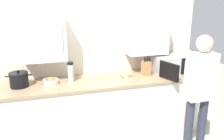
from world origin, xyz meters
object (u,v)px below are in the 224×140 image
Objects in this scene: thermos_flask at (71,72)px; fruit_bowl at (51,81)px; stock_pot at (19,80)px; knife_block at (146,68)px; person_figure at (199,88)px; wooden_spoon at (126,76)px; microwave_oven at (168,64)px.

thermos_flask is 1.37× the size of fruit_bowl.
stock_pot is 1.86m from knife_block.
person_figure is at bearing -68.67° from knife_block.
person_figure is at bearing -30.50° from thermos_flask.
stock_pot is at bearing -179.90° from wooden_spoon.
stock_pot is at bearing -179.35° from thermos_flask.
wooden_spoon is 0.34m from knife_block.
thermos_flask is at bearing 5.53° from fruit_bowl.
wooden_spoon is 0.70× the size of thermos_flask.
thermos_flask is (-1.55, 0.00, 0.01)m from microwave_oven.
stock_pot is 1.64× the size of fruit_bowl.
knife_block is 1.42× the size of fruit_bowl.
knife_block is 1.04× the size of thermos_flask.
thermos_flask is at bearing 179.65° from wooden_spoon.
stock_pot reaches higher than wooden_spoon.
person_figure reaches higher than microwave_oven.
microwave_oven is at bearing 1.68° from knife_block.
knife_block is 0.18× the size of person_figure.
microwave_oven is at bearing -0.06° from thermos_flask.
stock_pot reaches higher than fruit_bowl.
microwave_oven is 2.25m from stock_pot.
fruit_bowl is (0.41, -0.02, -0.06)m from stock_pot.
knife_block is at bearing -178.32° from microwave_oven.
knife_block reaches higher than wooden_spoon.
wooden_spoon is 1.13m from fruit_bowl.
microwave_oven is at bearing 0.16° from stock_pot.
knife_block is at bearing -0.64° from thermos_flask.
knife_block reaches higher than thermos_flask.
knife_block is at bearing 111.33° from person_figure.
wooden_spoon is at bearing 1.14° from fruit_bowl.
fruit_bowl is 1.98m from person_figure.
knife_block is (0.32, -0.01, 0.10)m from wooden_spoon.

